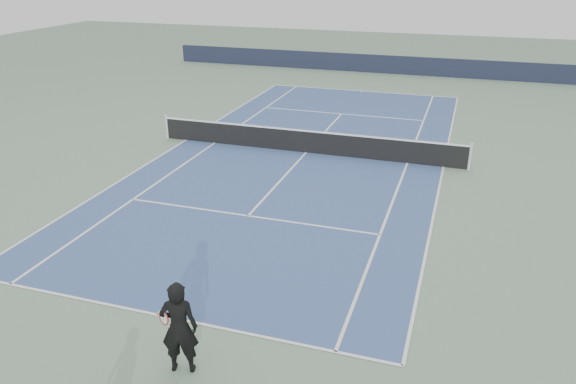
% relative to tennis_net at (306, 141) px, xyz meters
% --- Properties ---
extents(ground, '(80.00, 80.00, 0.00)m').
position_rel_tennis_net_xyz_m(ground, '(0.00, 0.00, -0.50)').
color(ground, slate).
extents(court_surface, '(10.97, 23.77, 0.01)m').
position_rel_tennis_net_xyz_m(court_surface, '(0.00, 0.00, -0.50)').
color(court_surface, '#375184').
rests_on(court_surface, ground).
extents(tennis_net, '(12.90, 0.10, 1.07)m').
position_rel_tennis_net_xyz_m(tennis_net, '(0.00, 0.00, 0.00)').
color(tennis_net, silver).
rests_on(tennis_net, ground).
extents(windscreen_far, '(30.00, 0.25, 1.20)m').
position_rel_tennis_net_xyz_m(windscreen_far, '(0.00, 17.88, 0.10)').
color(windscreen_far, black).
rests_on(windscreen_far, ground).
extents(tennis_player, '(0.88, 0.72, 1.97)m').
position_rel_tennis_net_xyz_m(tennis_player, '(1.38, -13.30, 0.48)').
color(tennis_player, black).
rests_on(tennis_player, ground).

